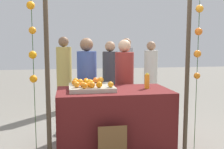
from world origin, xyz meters
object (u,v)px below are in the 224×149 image
Objects in this scene: juice_bottle at (147,81)px; vendor_right at (124,89)px; stall_counter at (114,119)px; orange_1 at (86,81)px; orange_0 at (101,80)px; vendor_left at (87,90)px; chalkboard_sign at (112,146)px.

vendor_right is at bearing 106.57° from juice_bottle.
orange_1 is at bearing 144.18° from stall_counter.
vendor_left is at bearing 115.81° from orange_0.
chalkboard_sign is at bearing -101.74° from stall_counter.
chalkboard_sign is 1.39m from vendor_right.
orange_0 reaches higher than stall_counter.
vendor_left is at bearing 142.65° from juice_bottle.
stall_counter is 0.60m from chalkboard_sign.
chalkboard_sign is (0.26, -0.84, -0.71)m from orange_1.
orange_0 is 0.22m from orange_1.
chalkboard_sign is (-0.62, -0.58, -0.71)m from juice_bottle.
vendor_left is (-0.18, 0.37, -0.21)m from orange_0.
juice_bottle is at bearing -73.43° from vendor_right.
vendor_right is at bearing 1.96° from vendor_left.
chalkboard_sign is 0.32× the size of vendor_left.
orange_1 is at bearing -149.44° from vendor_right.
stall_counter is 0.80m from vendor_right.
vendor_right reaches higher than juice_bottle.
orange_0 is 0.64m from vendor_right.
juice_bottle reaches higher than orange_1.
orange_0 is 1.10m from chalkboard_sign.
vendor_right reaches higher than orange_0.
chalkboard_sign is at bearing -108.75° from vendor_right.
juice_bottle is at bearing 43.34° from chalkboard_sign.
juice_bottle is 0.72m from vendor_right.
vendor_left reaches higher than orange_0.
orange_1 is 0.05× the size of vendor_left.
chalkboard_sign is (-0.12, -0.56, -0.18)m from stall_counter.
orange_0 is 0.06× the size of vendor_left.
orange_1 is 0.16× the size of chalkboard_sign.
vendor_left is at bearing -178.04° from vendor_right.
vendor_left is (0.04, 0.38, -0.21)m from orange_1.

